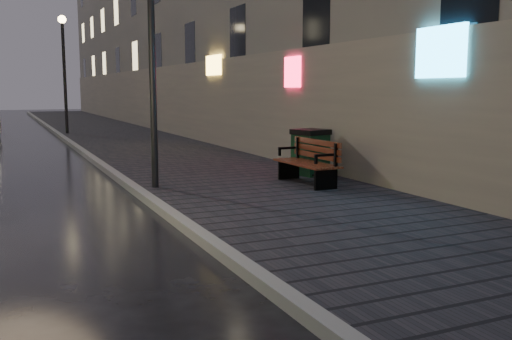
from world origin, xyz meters
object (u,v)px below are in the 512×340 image
at_px(lamp_near, 151,21).
at_px(lamp_far, 64,59).
at_px(bench, 309,162).
at_px(trash_bin, 310,152).

distance_m(lamp_near, lamp_far, 16.00).
bearing_deg(lamp_far, bench, -79.65).
bearing_deg(bench, trash_bin, 58.27).
bearing_deg(trash_bin, lamp_near, 167.91).
bearing_deg(trash_bin, lamp_far, 88.89).
relative_size(bench, trash_bin, 1.74).
distance_m(lamp_near, bench, 4.33).
height_order(lamp_far, trash_bin, lamp_far).
bearing_deg(lamp_near, bench, -17.12).
bearing_deg(lamp_near, lamp_far, 90.00).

